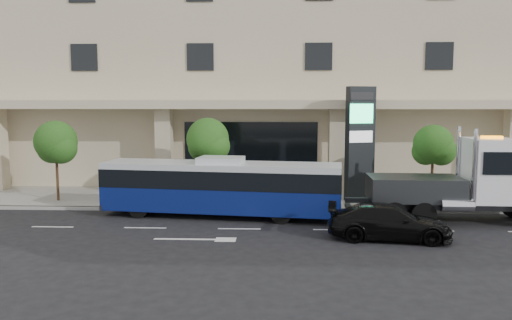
{
  "coord_description": "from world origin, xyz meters",
  "views": [
    {
      "loc": [
        1.56,
        -21.95,
        5.23
      ],
      "look_at": [
        0.56,
        2.0,
        2.53
      ],
      "focal_mm": 35.0,
      "sensor_mm": 36.0,
      "label": 1
    }
  ],
  "objects": [
    {
      "name": "curb",
      "position": [
        0.0,
        2.0,
        0.07
      ],
      "size": [
        120.0,
        0.3,
        0.15
      ],
      "primitive_type": "cube",
      "color": "gray",
      "rests_on": "ground"
    },
    {
      "name": "tree_right",
      "position": [
        9.53,
        3.59,
        3.04
      ],
      "size": [
        2.1,
        2.0,
        4.04
      ],
      "color": "#422B19",
      "rests_on": "sidewalk"
    },
    {
      "name": "tow_truck",
      "position": [
        10.15,
        0.25,
        1.73
      ],
      "size": [
        9.24,
        2.53,
        4.2
      ],
      "rotation": [
        0.0,
        0.0,
        -0.03
      ],
      "color": "#2D3033",
      "rests_on": "ground"
    },
    {
      "name": "signage_pylon",
      "position": [
        5.93,
        4.33,
        3.19
      ],
      "size": [
        1.58,
        0.98,
        5.98
      ],
      "rotation": [
        0.0,
        0.0,
        0.32
      ],
      "color": "black",
      "rests_on": "sidewalk"
    },
    {
      "name": "tree_left",
      "position": [
        -9.97,
        3.59,
        3.11
      ],
      "size": [
        2.27,
        2.2,
        4.22
      ],
      "color": "#422B19",
      "rests_on": "sidewalk"
    },
    {
      "name": "ground",
      "position": [
        0.0,
        0.0,
        0.0
      ],
      "size": [
        120.0,
        120.0,
        0.0
      ],
      "primitive_type": "plane",
      "color": "black",
      "rests_on": "ground"
    },
    {
      "name": "tree_mid",
      "position": [
        -1.97,
        3.59,
        3.26
      ],
      "size": [
        2.28,
        2.2,
        4.38
      ],
      "color": "#422B19",
      "rests_on": "sidewalk"
    },
    {
      "name": "sidewalk",
      "position": [
        0.0,
        5.0,
        0.07
      ],
      "size": [
        120.0,
        6.0,
        0.15
      ],
      "primitive_type": "cube",
      "color": "gray",
      "rests_on": "ground"
    },
    {
      "name": "city_bus",
      "position": [
        -1.02,
        0.81,
        1.42
      ],
      "size": [
        11.25,
        3.74,
        2.8
      ],
      "rotation": [
        0.0,
        0.0,
        -0.13
      ],
      "color": "black",
      "rests_on": "ground"
    },
    {
      "name": "convention_center",
      "position": [
        -0.0,
        15.42,
        9.97
      ],
      "size": [
        60.0,
        17.6,
        20.0
      ],
      "color": "#C4B793",
      "rests_on": "ground"
    },
    {
      "name": "black_sedan",
      "position": [
        5.93,
        -2.84,
        0.68
      ],
      "size": [
        4.88,
        2.45,
        1.36
      ],
      "primitive_type": "imported",
      "rotation": [
        0.0,
        0.0,
        1.45
      ],
      "color": "black",
      "rests_on": "ground"
    }
  ]
}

